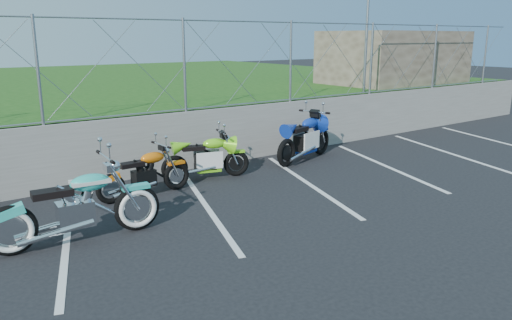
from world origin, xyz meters
TOP-DOWN VIEW (x-y plane):
  - ground at (0.00, 0.00)m, footprint 90.00×90.00m
  - retaining_wall at (0.00, 3.50)m, footprint 30.00×0.22m
  - grass_field at (0.00, 13.50)m, footprint 30.00×20.00m
  - stone_building at (10.50, 5.50)m, footprint 5.00×3.00m
  - chain_link_fence at (0.00, 3.50)m, footprint 28.00×0.03m
  - sign_pole at (7.20, 3.90)m, footprint 0.08×0.08m
  - parking_lines at (1.20, 1.00)m, footprint 18.29×4.31m
  - cruiser_turquoise at (-2.27, 0.71)m, footprint 2.48×0.78m
  - naked_orange at (-0.61, 2.14)m, footprint 1.90×0.65m
  - sportbike_green at (0.92, 2.49)m, footprint 1.84×0.74m
  - sportbike_blue at (3.67, 2.51)m, footprint 2.16×0.87m

SIDE VIEW (x-z plane):
  - ground at x=0.00m, z-range 0.00..0.00m
  - parking_lines at x=1.20m, z-range 0.00..0.01m
  - naked_orange at x=-0.61m, z-range -0.07..0.88m
  - sportbike_green at x=0.92m, z-range -0.07..0.91m
  - cruiser_turquoise at x=-2.27m, z-range -0.12..1.11m
  - sportbike_blue at x=3.67m, z-range -0.08..1.07m
  - retaining_wall at x=0.00m, z-range 0.00..1.30m
  - grass_field at x=0.00m, z-range 0.00..1.30m
  - stone_building at x=10.50m, z-range 1.30..3.10m
  - chain_link_fence at x=0.00m, z-range 1.30..3.30m
  - sign_pole at x=7.20m, z-range 1.30..4.30m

